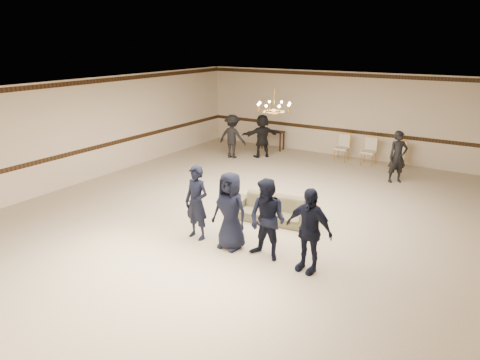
% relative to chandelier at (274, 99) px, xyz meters
% --- Properties ---
extents(room, '(12.01, 14.01, 3.21)m').
position_rel_chandelier_xyz_m(room, '(0.00, -1.00, -1.28)').
color(room, beige).
rests_on(room, ground).
extents(chair_rail, '(12.00, 0.02, 0.14)m').
position_rel_chandelier_xyz_m(chair_rail, '(0.00, 5.99, -1.88)').
color(chair_rail, '#341E0F').
rests_on(chair_rail, wall_back).
extents(crown_molding, '(12.00, 0.02, 0.14)m').
position_rel_chandelier_xyz_m(crown_molding, '(0.00, 5.99, 0.21)').
color(crown_molding, '#341E0F').
rests_on(crown_molding, wall_back).
extents(chandelier, '(0.94, 0.94, 0.89)m').
position_rel_chandelier_xyz_m(chandelier, '(0.00, 0.00, 0.00)').
color(chandelier, '#B8863B').
rests_on(chandelier, ceiling).
extents(boy_a, '(0.66, 0.46, 1.71)m').
position_rel_chandelier_xyz_m(boy_a, '(-0.44, -2.77, -2.02)').
color(boy_a, black).
rests_on(boy_a, floor).
extents(boy_b, '(0.87, 0.60, 1.71)m').
position_rel_chandelier_xyz_m(boy_b, '(0.46, -2.77, -2.02)').
color(boy_b, black).
rests_on(boy_b, floor).
extents(boy_c, '(0.89, 0.73, 1.71)m').
position_rel_chandelier_xyz_m(boy_c, '(1.36, -2.77, -2.02)').
color(boy_c, black).
rests_on(boy_c, floor).
extents(boy_d, '(1.06, 0.57, 1.71)m').
position_rel_chandelier_xyz_m(boy_d, '(2.26, -2.77, -2.02)').
color(boy_d, black).
rests_on(boy_d, floor).
extents(settee, '(2.16, 1.08, 0.61)m').
position_rel_chandelier_xyz_m(settee, '(0.55, -0.99, -2.57)').
color(settee, '#666444').
rests_on(settee, floor).
extents(adult_left, '(1.13, 0.73, 1.65)m').
position_rel_chandelier_xyz_m(adult_left, '(-3.57, 3.48, -2.05)').
color(adult_left, black).
rests_on(adult_left, floor).
extents(adult_mid, '(1.36, 1.49, 1.65)m').
position_rel_chandelier_xyz_m(adult_mid, '(-2.67, 4.18, -2.05)').
color(adult_mid, black).
rests_on(adult_mid, floor).
extents(adult_right, '(0.71, 0.69, 1.65)m').
position_rel_chandelier_xyz_m(adult_right, '(2.43, 3.78, -2.05)').
color(adult_right, black).
rests_on(adult_right, floor).
extents(banquet_chair_left, '(0.48, 0.48, 0.99)m').
position_rel_chandelier_xyz_m(banquet_chair_left, '(0.13, 5.25, -2.38)').
color(banquet_chair_left, beige).
rests_on(banquet_chair_left, floor).
extents(banquet_chair_mid, '(0.50, 0.50, 0.99)m').
position_rel_chandelier_xyz_m(banquet_chair_mid, '(1.13, 5.25, -2.38)').
color(banquet_chair_mid, beige).
rests_on(banquet_chair_mid, floor).
extents(banquet_chair_right, '(0.53, 0.53, 0.99)m').
position_rel_chandelier_xyz_m(banquet_chair_right, '(2.13, 5.25, -2.38)').
color(banquet_chair_right, beige).
rests_on(banquet_chair_right, floor).
extents(console_table, '(0.95, 0.42, 0.79)m').
position_rel_chandelier_xyz_m(console_table, '(-2.87, 5.45, -2.48)').
color(console_table, black).
rests_on(console_table, floor).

